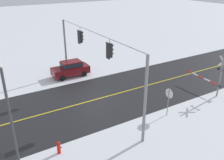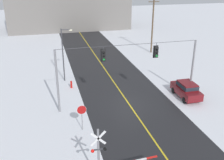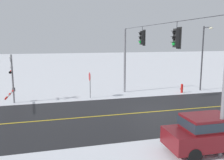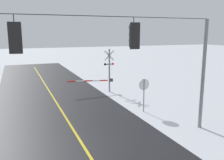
% 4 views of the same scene
% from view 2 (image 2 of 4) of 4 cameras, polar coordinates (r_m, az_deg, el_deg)
% --- Properties ---
extents(ground_plane, '(160.00, 160.00, 0.00)m').
position_cam_2_polar(ground_plane, '(27.52, 3.52, -4.97)').
color(ground_plane, white).
extents(road_asphalt, '(9.00, 80.00, 0.01)m').
position_cam_2_polar(road_asphalt, '(32.73, 0.30, -0.31)').
color(road_asphalt, black).
rests_on(road_asphalt, ground).
extents(lane_centre_line, '(0.14, 72.00, 0.01)m').
position_cam_2_polar(lane_centre_line, '(32.73, 0.30, -0.30)').
color(lane_centre_line, gold).
rests_on(lane_centre_line, ground).
extents(signal_span, '(14.20, 0.47, 6.22)m').
position_cam_2_polar(signal_span, '(25.93, 3.82, 2.98)').
color(signal_span, gray).
rests_on(signal_span, ground).
extents(stop_sign, '(0.80, 0.09, 2.35)m').
position_cam_2_polar(stop_sign, '(22.39, -6.53, -6.92)').
color(stop_sign, gray).
rests_on(stop_sign, ground).
extents(railroad_crossing, '(4.44, 0.31, 4.00)m').
position_cam_2_polar(railroad_crossing, '(17.07, -1.65, -16.17)').
color(railroad_crossing, gray).
rests_on(railroad_crossing, ground).
extents(parked_car_maroon, '(1.87, 4.22, 1.74)m').
position_cam_2_polar(parked_car_maroon, '(29.42, 15.73, -1.89)').
color(parked_car_maroon, maroon).
rests_on(parked_car_maroon, ground).
extents(streetlamp_near, '(1.39, 0.28, 6.50)m').
position_cam_2_polar(streetlamp_near, '(32.30, -10.23, 6.36)').
color(streetlamp_near, '#38383D').
rests_on(streetlamp_near, ground).
extents(fire_hydrant, '(0.24, 0.31, 0.88)m').
position_cam_2_polar(fire_hydrant, '(31.13, -8.76, -0.89)').
color(fire_hydrant, red).
rests_on(fire_hydrant, ground).
extents(utility_pole, '(1.80, 0.24, 8.84)m').
position_cam_2_polar(utility_pole, '(44.26, 8.73, 11.58)').
color(utility_pole, brown).
rests_on(utility_pole, ground).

